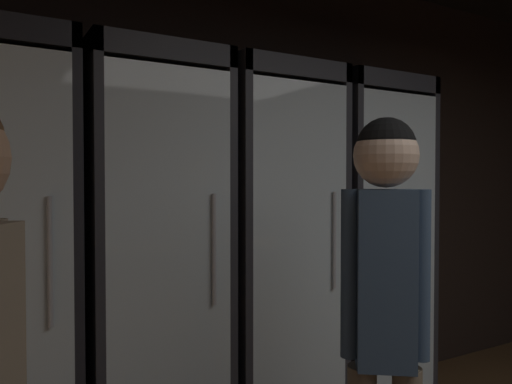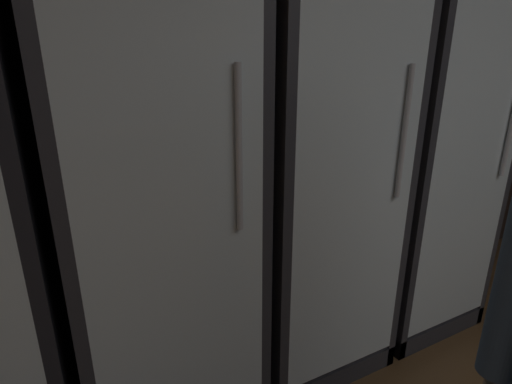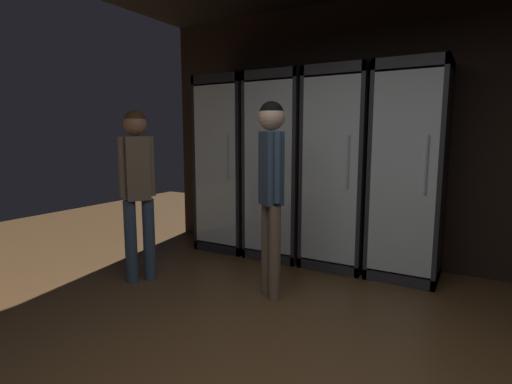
{
  "view_description": "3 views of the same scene",
  "coord_description": "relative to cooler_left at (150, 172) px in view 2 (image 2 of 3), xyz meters",
  "views": [
    {
      "loc": [
        -2.07,
        0.37,
        1.44
      ],
      "look_at": [
        -0.71,
        2.74,
        1.37
      ],
      "focal_mm": 34.59,
      "sensor_mm": 36.0,
      "label": 1
    },
    {
      "loc": [
        -1.6,
        1.37,
        1.36
      ],
      "look_at": [
        -1.13,
        2.29,
        1.02
      ],
      "focal_mm": 26.6,
      "sensor_mm": 36.0,
      "label": 2
    },
    {
      "loc": [
        0.65,
        -1.29,
        1.38
      ],
      "look_at": [
        -1.51,
        2.45,
        0.76
      ],
      "focal_mm": 27.68,
      "sensor_mm": 36.0,
      "label": 3
    }
  ],
  "objects": [
    {
      "name": "cooler_right",
      "position": [
        1.37,
        -0.0,
        -0.01
      ],
      "size": [
        0.64,
        0.62,
        2.06
      ],
      "color": "#2B2B30",
      "rests_on": "ground"
    },
    {
      "name": "cooler_left",
      "position": [
        0.0,
        0.0,
        0.0
      ],
      "size": [
        0.64,
        0.62,
        2.06
      ],
      "color": "#2B2B30",
      "rests_on": "ground"
    },
    {
      "name": "wall_back",
      "position": [
        1.33,
        0.3,
        0.39
      ],
      "size": [
        6.0,
        0.06,
        2.8
      ],
      "primitive_type": "cube",
      "color": "black",
      "rests_on": "ground"
    },
    {
      "name": "cooler_center",
      "position": [
        0.68,
        -0.0,
        0.0
      ],
      "size": [
        0.64,
        0.62,
        2.06
      ],
      "color": "#2B2B30",
      "rests_on": "ground"
    }
  ]
}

